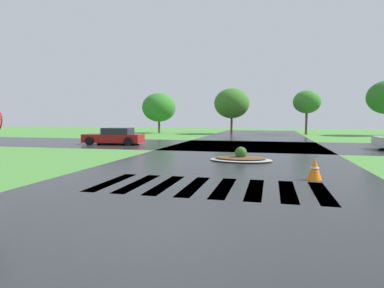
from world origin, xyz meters
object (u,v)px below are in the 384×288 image
(drainage_pipe_stack, at_px, (117,140))
(car_white_sedan, at_px, (114,137))
(traffic_cone, at_px, (315,169))
(median_island, at_px, (241,158))

(drainage_pipe_stack, bearing_deg, car_white_sedan, -129.30)
(car_white_sedan, xyz_separation_m, traffic_cone, (13.24, -11.64, -0.25))
(car_white_sedan, bearing_deg, median_island, 139.86)
(median_island, xyz_separation_m, traffic_cone, (2.81, -4.23, 0.22))
(car_white_sedan, distance_m, traffic_cone, 17.63)
(drainage_pipe_stack, relative_size, traffic_cone, 4.27)
(car_white_sedan, bearing_deg, traffic_cone, 133.94)
(drainage_pipe_stack, xyz_separation_m, traffic_cone, (13.12, -11.79, 0.01))
(median_island, xyz_separation_m, drainage_pipe_stack, (-10.30, 7.56, 0.21))
(car_white_sedan, height_order, traffic_cone, car_white_sedan)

